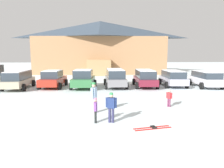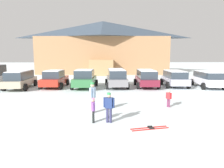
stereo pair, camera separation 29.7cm
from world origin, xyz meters
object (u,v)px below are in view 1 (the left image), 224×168
object	(u,v)px
skier_adult_in_blue_parka	(94,96)
pair_of_skis	(153,128)
parked_green_coupe	(84,79)
parked_white_suv	(205,78)
parked_beige_suv	(18,79)
skier_teen_in_navy_coat	(111,106)
ski_lodge	(100,47)
parked_grey_wagon	(115,77)
parked_maroon_van	(145,78)
parked_red_sedan	(53,79)
skier_child_in_purple_jacket	(95,109)
parked_silver_wagon	(173,78)
skier_child_in_red_jacket	(169,97)

from	to	relation	value
skier_adult_in_blue_parka	pair_of_skis	size ratio (longest dim) A/B	0.98
parked_green_coupe	parked_white_suv	world-z (taller)	parked_green_coupe
parked_beige_suv	parked_white_suv	xyz separation A→B (m)	(17.87, 0.04, -0.05)
skier_teen_in_navy_coat	skier_adult_in_blue_parka	size ratio (longest dim) A/B	0.84
ski_lodge	parked_beige_suv	xyz separation A→B (m)	(-7.58, -16.50, -3.59)
skier_adult_in_blue_parka	pair_of_skis	distance (m)	3.68
parked_beige_suv	parked_white_suv	bearing A→B (deg)	0.14
parked_white_suv	pair_of_skis	xyz separation A→B (m)	(-8.00, -10.75, -0.84)
parked_grey_wagon	skier_adult_in_blue_parka	xyz separation A→B (m)	(-1.77, -8.82, 0.00)
parked_white_suv	pair_of_skis	world-z (taller)	parked_white_suv
parked_white_suv	parked_maroon_van	bearing A→B (deg)	175.67
parked_red_sedan	parked_green_coupe	size ratio (longest dim) A/B	1.03
parked_red_sedan	parked_white_suv	bearing A→B (deg)	-2.09
parked_beige_suv	pair_of_skis	xyz separation A→B (m)	(9.87, -10.70, -0.88)
skier_child_in_purple_jacket	pair_of_skis	size ratio (longest dim) A/B	0.69
parked_beige_suv	parked_silver_wagon	xyz separation A→B (m)	(14.85, 0.66, -0.04)
parked_white_suv	parked_silver_wagon	bearing A→B (deg)	168.48
parked_beige_suv	skier_adult_in_blue_parka	xyz separation A→B (m)	(7.29, -8.25, 0.04)
parked_grey_wagon	skier_adult_in_blue_parka	world-z (taller)	parked_grey_wagon
skier_teen_in_navy_coat	skier_child_in_red_jacket	distance (m)	4.51
ski_lodge	parked_white_suv	size ratio (longest dim) A/B	4.90
parked_beige_suv	parked_maroon_van	size ratio (longest dim) A/B	1.03
parked_green_coupe	parked_grey_wagon	size ratio (longest dim) A/B	0.88
skier_child_in_red_jacket	ski_lodge	bearing A→B (deg)	100.04
skier_child_in_purple_jacket	skier_adult_in_blue_parka	world-z (taller)	skier_adult_in_blue_parka
parked_green_coupe	skier_teen_in_navy_coat	xyz separation A→B (m)	(2.12, -9.95, -0.08)
parked_grey_wagon	skier_teen_in_navy_coat	bearing A→B (deg)	-95.02
parked_silver_wagon	skier_child_in_red_jacket	xyz separation A→B (m)	(-3.07, -7.86, -0.28)
parked_red_sedan	skier_teen_in_navy_coat	world-z (taller)	parked_red_sedan
parked_green_coupe	pair_of_skis	xyz separation A→B (m)	(3.86, -10.80, -0.86)
parked_red_sedan	parked_maroon_van	distance (m)	8.94
ski_lodge	parked_silver_wagon	size ratio (longest dim) A/B	5.34
skier_child_in_red_jacket	pair_of_skis	distance (m)	4.03
skier_teen_in_navy_coat	pair_of_skis	size ratio (longest dim) A/B	0.83
parked_grey_wagon	skier_child_in_purple_jacket	size ratio (longest dim) A/B	4.00
parked_maroon_van	skier_adult_in_blue_parka	bearing A→B (deg)	-118.28
ski_lodge	parked_green_coupe	bearing A→B (deg)	-95.45
parked_white_suv	skier_adult_in_blue_parka	distance (m)	13.44
parked_silver_wagon	skier_child_in_purple_jacket	xyz separation A→B (m)	(-7.44, -10.49, -0.21)
ski_lodge	parked_beige_suv	distance (m)	18.51
ski_lodge	parked_grey_wagon	distance (m)	16.39
skier_child_in_purple_jacket	skier_child_in_red_jacket	xyz separation A→B (m)	(4.36, 2.63, -0.07)
parked_beige_suv	skier_adult_in_blue_parka	bearing A→B (deg)	-48.55
parked_grey_wagon	parked_maroon_van	size ratio (longest dim) A/B	1.05
parked_white_suv	skier_adult_in_blue_parka	size ratio (longest dim) A/B	2.71
parked_white_suv	skier_teen_in_navy_coat	distance (m)	13.88
parked_beige_suv	skier_child_in_red_jacket	bearing A→B (deg)	-31.44
skier_child_in_purple_jacket	parked_grey_wagon	bearing A→B (deg)	81.02
parked_green_coupe	skier_teen_in_navy_coat	distance (m)	10.17
parked_white_suv	skier_adult_in_blue_parka	xyz separation A→B (m)	(-10.58, -8.29, 0.09)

